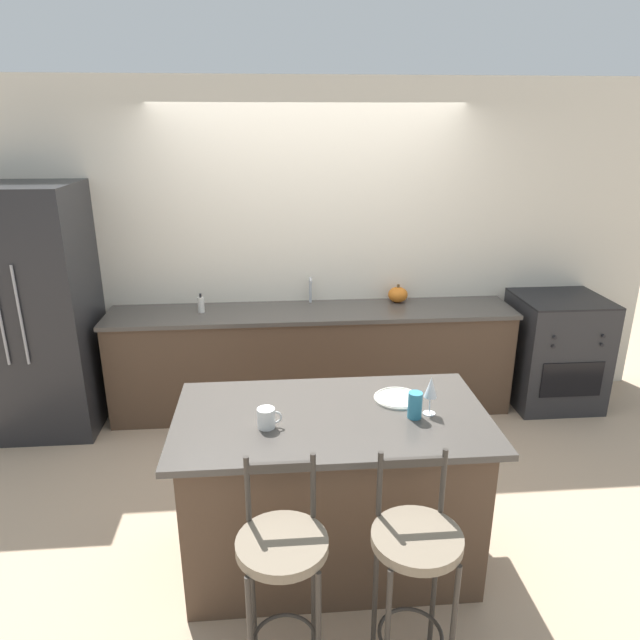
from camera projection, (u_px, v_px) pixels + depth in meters
ground_plane at (315, 426)px, 4.68m from camera, size 18.00×18.00×0.00m
wall_back at (309, 247)px, 4.82m from camera, size 6.00×0.07×2.70m
back_counter at (312, 359)px, 4.85m from camera, size 3.34×0.62×0.89m
sink_faucet at (310, 287)px, 4.83m from camera, size 0.02×0.13×0.22m
kitchen_island at (331, 489)px, 3.11m from camera, size 1.64×0.89×0.92m
refrigerator at (34, 312)px, 4.41m from camera, size 0.86×0.78×1.94m
oven_range at (554, 350)px, 4.94m from camera, size 0.72×0.69×0.96m
bar_stool_near at (283, 568)px, 2.35m from camera, size 0.38×0.38×1.08m
bar_stool_far at (415, 562)px, 2.39m from camera, size 0.38×0.38×1.08m
dinner_plate at (398, 398)px, 3.12m from camera, size 0.26×0.26×0.02m
wine_glass at (431, 388)px, 2.92m from camera, size 0.07×0.07×0.21m
coffee_mug at (267, 418)px, 2.83m from camera, size 0.12×0.09×0.10m
tumbler_cup at (415, 405)px, 2.91m from camera, size 0.07×0.07×0.14m
pumpkin_decoration at (398, 295)px, 4.88m from camera, size 0.17×0.17×0.15m
soap_bottle at (201, 304)px, 4.62m from camera, size 0.05×0.05×0.16m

